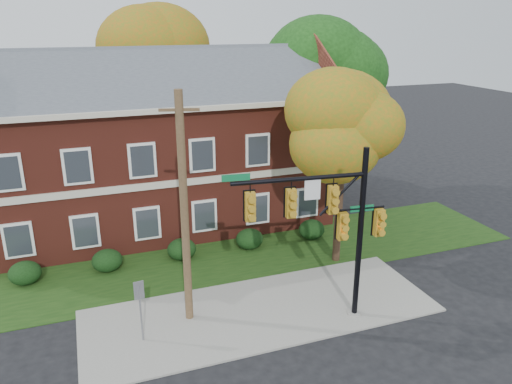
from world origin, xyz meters
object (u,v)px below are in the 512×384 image
object	(u,v)px
hedge_right	(250,239)
tree_far_rear	(154,55)
tree_near_right	(350,125)
utility_pole	(184,212)
hedge_far_left	(25,273)
sign_post	(140,301)
hedge_far_right	(312,229)
apartment_building	(158,137)
hedge_center	(182,249)
hedge_left	(107,261)
traffic_signal	(330,219)
tree_right_rear	(335,70)

from	to	relation	value
hedge_right	tree_far_rear	world-z (taller)	tree_far_rear
tree_near_right	utility_pole	size ratio (longest dim) A/B	0.96
tree_far_rear	utility_pole	bearing A→B (deg)	-96.72
hedge_far_left	sign_post	bearing A→B (deg)	-54.75
sign_post	hedge_far_right	bearing A→B (deg)	24.66
apartment_building	hedge_center	size ratio (longest dim) A/B	13.43
hedge_far_right	sign_post	distance (m)	11.51
hedge_left	utility_pole	bearing A→B (deg)	-62.65
hedge_center	tree_near_right	world-z (taller)	tree_near_right
hedge_far_left	hedge_left	xyz separation A→B (m)	(3.50, 0.00, 0.00)
tree_near_right	tree_far_rear	world-z (taller)	tree_far_rear
hedge_center	sign_post	bearing A→B (deg)	-114.27
hedge_left	hedge_far_right	size ratio (longest dim) A/B	1.00
hedge_center	traffic_signal	distance (m)	9.00
tree_right_rear	tree_far_rear	world-z (taller)	tree_far_rear
hedge_far_left	hedge_far_right	distance (m)	14.00
apartment_building	hedge_center	bearing A→B (deg)	-90.00
hedge_far_right	utility_pole	xyz separation A→B (m)	(-7.81, -5.20, 3.99)
tree_near_right	tree_far_rear	size ratio (longest dim) A/B	0.74
hedge_far_right	hedge_far_left	bearing A→B (deg)	180.00
hedge_far_left	hedge_far_right	world-z (taller)	same
hedge_far_right	apartment_building	bearing A→B (deg)	143.11
hedge_center	hedge_right	distance (m)	3.50
apartment_building	tree_far_rear	distance (m)	8.84
sign_post	hedge_right	bearing A→B (deg)	36.95
hedge_far_left	tree_right_rear	size ratio (longest dim) A/B	0.13
tree_right_rear	hedge_right	bearing A→B (deg)	-141.98
hedge_far_right	tree_far_rear	xyz separation A→B (m)	(-5.66, 13.09, 8.32)
apartment_building	hedge_far_left	bearing A→B (deg)	-143.11
hedge_center	hedge_right	world-z (taller)	same
hedge_left	hedge_far_right	xyz separation A→B (m)	(10.50, 0.00, 0.00)
hedge_far_left	tree_right_rear	bearing A→B (deg)	18.45
hedge_center	hedge_right	bearing A→B (deg)	0.00
hedge_right	hedge_far_right	xyz separation A→B (m)	(3.50, 0.00, 0.00)
hedge_center	tree_right_rear	world-z (taller)	tree_right_rear
tree_far_rear	traffic_signal	xyz separation A→B (m)	(2.79, -20.16, -4.59)
traffic_signal	hedge_far_left	bearing A→B (deg)	153.85
apartment_building	hedge_right	world-z (taller)	apartment_building
tree_right_rear	utility_pole	size ratio (longest dim) A/B	1.19
hedge_left	utility_pole	size ratio (longest dim) A/B	0.16
hedge_center	hedge_right	size ratio (longest dim) A/B	1.00
apartment_building	utility_pole	bearing A→B (deg)	-94.44
hedge_far_left	utility_pole	bearing A→B (deg)	-40.02
hedge_center	tree_far_rear	bearing A→B (deg)	84.15
utility_pole	sign_post	xyz separation A→B (m)	(-1.92, -0.85, -2.84)
hedge_far_right	utility_pole	size ratio (longest dim) A/B	0.16
hedge_far_left	hedge_left	size ratio (longest dim) A/B	1.00
tree_far_rear	hedge_right	bearing A→B (deg)	-80.64
tree_near_right	utility_pole	distance (m)	8.65
apartment_building	tree_near_right	world-z (taller)	apartment_building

